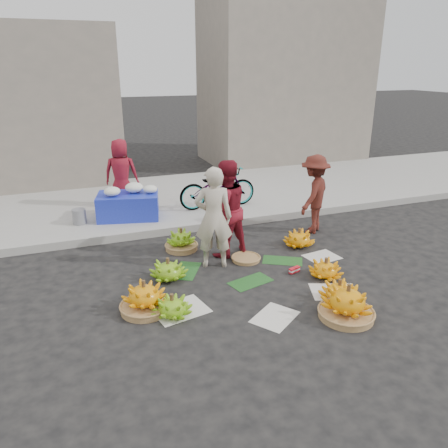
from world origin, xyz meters
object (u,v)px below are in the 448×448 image
object	(u,v)px
banana_bunch_4	(326,269)
vendor_cream	(214,218)
flower_table	(129,204)
bicycle	(217,187)
banana_bunch_0	(144,298)

from	to	relation	value
banana_bunch_4	vendor_cream	xyz separation A→B (m)	(-1.46, 0.99, 0.68)
flower_table	bicycle	size ratio (longest dim) A/B	0.78
banana_bunch_0	flower_table	xyz separation A→B (m)	(0.36, 3.50, 0.22)
banana_bunch_4	flower_table	bearing A→B (deg)	124.68
vendor_cream	bicycle	size ratio (longest dim) A/B	0.96
flower_table	bicycle	distance (m)	1.93
vendor_cream	bicycle	xyz separation A→B (m)	(0.97, 2.52, -0.25)
banana_bunch_0	banana_bunch_4	size ratio (longest dim) A/B	1.03
banana_bunch_0	bicycle	bearing A→B (deg)	57.01
banana_bunch_4	vendor_cream	size ratio (longest dim) A/B	0.39
banana_bunch_4	flower_table	distance (m)	4.26
banana_bunch_4	banana_bunch_0	bearing A→B (deg)	-179.93
banana_bunch_0	banana_bunch_4	distance (m)	2.78
banana_bunch_4	flower_table	size ratio (longest dim) A/B	0.48
bicycle	banana_bunch_0	bearing A→B (deg)	146.51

